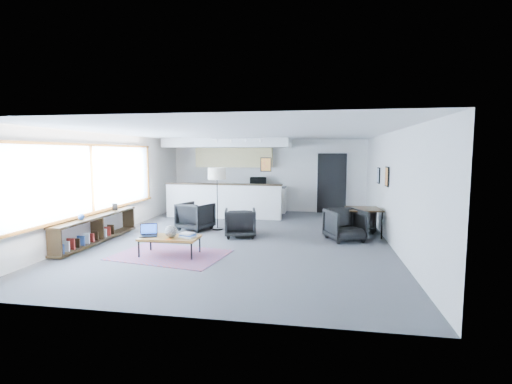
% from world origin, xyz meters
% --- Properties ---
extents(room, '(7.02, 9.02, 2.62)m').
position_xyz_m(room, '(0.00, 0.00, 1.30)').
color(room, '#48484A').
rests_on(room, ground).
extents(window, '(0.10, 5.95, 1.66)m').
position_xyz_m(window, '(-3.46, -0.90, 1.46)').
color(window, '#8CBFFF').
rests_on(window, room).
extents(console, '(0.35, 3.00, 0.80)m').
position_xyz_m(console, '(-3.30, -1.05, 0.33)').
color(console, black).
rests_on(console, floor).
extents(kitchenette, '(4.20, 1.96, 2.60)m').
position_xyz_m(kitchenette, '(-1.20, 3.71, 1.38)').
color(kitchenette, white).
rests_on(kitchenette, floor).
extents(doorway, '(1.10, 0.12, 2.15)m').
position_xyz_m(doorway, '(2.30, 4.42, 1.07)').
color(doorway, black).
rests_on(doorway, room).
extents(track_light, '(1.60, 0.07, 0.15)m').
position_xyz_m(track_light, '(-0.59, 2.20, 2.53)').
color(track_light, silver).
rests_on(track_light, room).
extents(wall_art_lower, '(0.03, 0.38, 0.48)m').
position_xyz_m(wall_art_lower, '(3.47, 0.40, 1.55)').
color(wall_art_lower, black).
rests_on(wall_art_lower, room).
extents(wall_art_upper, '(0.03, 0.34, 0.44)m').
position_xyz_m(wall_art_upper, '(3.47, 1.70, 1.50)').
color(wall_art_upper, black).
rests_on(wall_art_upper, room).
extents(kilim_rug, '(2.44, 1.86, 0.01)m').
position_xyz_m(kilim_rug, '(-1.15, -1.77, 0.01)').
color(kilim_rug, '#673750').
rests_on(kilim_rug, floor).
extents(coffee_table, '(1.21, 0.67, 0.39)m').
position_xyz_m(coffee_table, '(-1.15, -1.77, 0.36)').
color(coffee_table, brown).
rests_on(coffee_table, floor).
extents(laptop, '(0.42, 0.39, 0.25)m').
position_xyz_m(laptop, '(-1.63, -1.76, 0.46)').
color(laptop, black).
rests_on(laptop, coffee_table).
extents(ceramic_pot, '(0.25, 0.25, 0.25)m').
position_xyz_m(ceramic_pot, '(-1.11, -1.81, 0.52)').
color(ceramic_pot, gray).
rests_on(ceramic_pot, coffee_table).
extents(book_stack, '(0.37, 0.33, 0.09)m').
position_xyz_m(book_stack, '(-0.77, -1.76, 0.43)').
color(book_stack, silver).
rests_on(book_stack, coffee_table).
extents(coaster, '(0.12, 0.12, 0.01)m').
position_xyz_m(coaster, '(-1.08, -2.00, 0.39)').
color(coaster, '#E5590C').
rests_on(coaster, coffee_table).
extents(armchair_left, '(1.02, 0.99, 0.83)m').
position_xyz_m(armchair_left, '(-1.48, 0.79, 0.42)').
color(armchair_left, black).
rests_on(armchair_left, floor).
extents(armchair_right, '(0.90, 0.86, 0.78)m').
position_xyz_m(armchair_right, '(-0.09, 0.18, 0.39)').
color(armchair_right, black).
rests_on(armchair_right, floor).
extents(floor_lamp, '(0.55, 0.55, 1.71)m').
position_xyz_m(floor_lamp, '(-0.90, 0.93, 1.49)').
color(floor_lamp, black).
rests_on(floor_lamp, floor).
extents(dining_table, '(0.91, 0.91, 0.71)m').
position_xyz_m(dining_table, '(3.00, 0.82, 0.65)').
color(dining_table, black).
rests_on(dining_table, floor).
extents(dining_chair_near, '(0.90, 0.88, 0.72)m').
position_xyz_m(dining_chair_near, '(2.51, 0.18, 0.36)').
color(dining_chair_near, black).
rests_on(dining_chair_near, floor).
extents(dining_chair_far, '(0.66, 0.63, 0.59)m').
position_xyz_m(dining_chair_far, '(2.96, 1.23, 0.30)').
color(dining_chair_far, black).
rests_on(dining_chair_far, floor).
extents(microwave, '(0.61, 0.39, 0.39)m').
position_xyz_m(microwave, '(-0.29, 4.15, 1.13)').
color(microwave, black).
rests_on(microwave, kitchenette).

